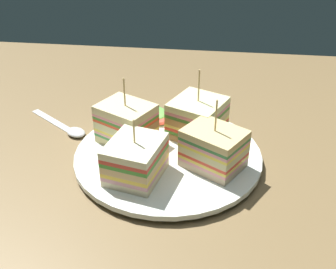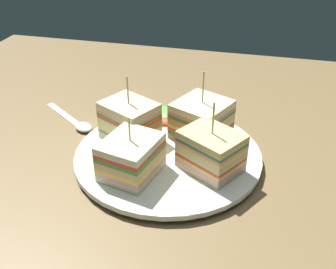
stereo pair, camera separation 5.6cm
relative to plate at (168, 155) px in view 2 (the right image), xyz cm
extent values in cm
cube|color=brown|center=(0.00, 0.00, -1.72)|extent=(110.91, 95.07, 1.80)
cylinder|color=white|center=(0.00, 0.00, -0.52)|extent=(16.63, 16.63, 0.61)
cylinder|color=white|center=(0.00, 0.00, 0.16)|extent=(26.82, 26.82, 0.75)
cube|color=beige|center=(-3.76, -5.80, 1.04)|extent=(9.63, 9.85, 1.00)
cube|color=#9E7242|center=(-2.24, -2.41, 1.04)|extent=(6.51, 3.15, 1.00)
cube|color=#468731|center=(-3.76, -5.80, 1.80)|extent=(9.63, 9.85, 0.52)
cube|color=#E3402F|center=(-3.76, -5.80, 2.33)|extent=(9.63, 9.85, 0.52)
cube|color=#E7CD59|center=(-3.76, -5.80, 2.85)|extent=(9.63, 9.85, 0.52)
cube|color=#DEC081|center=(-3.76, -5.80, 3.62)|extent=(9.63, 9.85, 1.00)
cube|color=#B2844C|center=(-2.24, -2.41, 3.62)|extent=(6.51, 3.15, 1.00)
cube|color=#457E30|center=(-3.76, -5.80, 4.38)|extent=(9.63, 9.85, 0.52)
cube|color=#D98289|center=(-3.76, -5.80, 4.90)|extent=(9.63, 9.85, 0.52)
cube|color=beige|center=(-3.76, -5.80, 5.67)|extent=(9.63, 9.85, 1.00)
cylinder|color=tan|center=(-3.76, -5.80, 8.62)|extent=(0.24, 0.24, 4.90)
cube|color=#D2C185|center=(6.50, -2.37, 1.10)|extent=(9.52, 8.86, 1.13)
cube|color=#9E7242|center=(3.20, -0.65, 1.10)|extent=(3.00, 5.39, 1.13)
cube|color=#3F8D41|center=(6.50, -2.37, 1.88)|extent=(9.52, 8.86, 0.42)
cube|color=#F3A6A3|center=(6.50, -2.37, 2.30)|extent=(9.52, 8.86, 0.42)
cube|color=#EED94F|center=(6.50, -2.37, 2.73)|extent=(9.52, 8.86, 0.42)
cube|color=beige|center=(6.50, -2.37, 3.50)|extent=(9.52, 8.86, 1.13)
cube|color=#9E7242|center=(3.20, -0.65, 3.50)|extent=(3.00, 5.39, 1.13)
cube|color=#E44928|center=(6.50, -2.37, 4.28)|extent=(9.52, 8.86, 0.42)
cube|color=#478E34|center=(6.50, -2.37, 4.70)|extent=(9.52, 8.86, 0.42)
cube|color=pink|center=(6.50, -2.37, 5.12)|extent=(9.52, 8.86, 0.42)
cube|color=beige|center=(6.50, -2.37, 5.90)|extent=(9.52, 8.86, 1.13)
cylinder|color=tan|center=(6.50, -2.37, 8.59)|extent=(0.24, 0.24, 4.23)
cube|color=beige|center=(3.47, 5.98, 1.02)|extent=(7.97, 8.84, 0.96)
cube|color=#B2844C|center=(2.63, 2.36, 1.02)|extent=(6.21, 1.71, 0.96)
cube|color=pink|center=(3.47, 5.98, 1.79)|extent=(7.97, 8.84, 0.57)
cube|color=yellow|center=(3.47, 5.98, 2.36)|extent=(7.97, 8.84, 0.57)
cube|color=#E0B77E|center=(3.47, 5.98, 3.12)|extent=(7.97, 8.84, 0.96)
cube|color=#B2844C|center=(2.63, 2.36, 3.12)|extent=(6.21, 1.71, 0.96)
cube|color=#459333|center=(3.47, 5.98, 3.89)|extent=(7.97, 8.84, 0.57)
cube|color=#D13F31|center=(3.47, 5.98, 4.46)|extent=(7.97, 8.84, 0.57)
cube|color=beige|center=(3.47, 5.98, 5.23)|extent=(7.97, 8.84, 0.96)
cylinder|color=tan|center=(3.47, 5.98, 7.34)|extent=(0.24, 0.24, 3.26)
cube|color=#D5B48E|center=(-6.48, 2.41, 1.02)|extent=(9.58, 9.03, 0.96)
cube|color=#9E7242|center=(-3.31, 0.47, 1.02)|extent=(3.30, 5.13, 0.96)
cube|color=pink|center=(-6.48, 2.41, 1.72)|extent=(9.58, 9.03, 0.44)
cube|color=#F6D34F|center=(-6.48, 2.41, 2.16)|extent=(9.58, 9.03, 0.44)
cube|color=red|center=(-6.48, 2.41, 2.61)|extent=(9.58, 9.03, 0.44)
cube|color=beige|center=(-6.48, 2.41, 3.31)|extent=(9.58, 9.03, 0.96)
cube|color=#9E7242|center=(-3.31, 0.47, 3.31)|extent=(3.30, 5.13, 0.96)
cube|color=yellow|center=(-6.48, 2.41, 4.01)|extent=(9.58, 9.03, 0.44)
cube|color=pink|center=(-6.48, 2.41, 4.45)|extent=(9.58, 9.03, 0.44)
cube|color=#3C7E3E|center=(-6.48, 2.41, 4.89)|extent=(9.58, 9.03, 0.44)
cube|color=#D6BC7B|center=(-6.48, 2.41, 5.60)|extent=(9.58, 9.03, 0.96)
cylinder|color=tan|center=(-6.48, 2.41, 8.31)|extent=(0.24, 0.24, 4.47)
ellipsoid|color=green|center=(3.52, -8.61, 1.04)|extent=(3.75, 4.71, 1.04)
ellipsoid|color=#448337|center=(4.20, -8.56, 1.16)|extent=(4.53, 4.94, 1.31)
ellipsoid|color=#56A23B|center=(1.65, -9.00, 0.97)|extent=(4.50, 4.23, 0.71)
ellipsoid|color=#53A848|center=(3.39, -11.03, 1.03)|extent=(3.98, 4.39, 1.12)
ellipsoid|color=#62A247|center=(2.56, -9.96, 1.24)|extent=(2.97, 4.13, 1.47)
cylinder|color=#D54233|center=(2.57, -9.05, 1.20)|extent=(4.13, 4.12, 1.06)
cube|color=silver|center=(21.11, -8.98, -0.70)|extent=(9.55, 7.23, 0.25)
ellipsoid|color=silver|center=(15.54, -5.05, -0.32)|extent=(4.30, 4.06, 1.00)
camera|label=1|loc=(-6.16, 47.51, 32.75)|focal=42.80mm
camera|label=2|loc=(-11.67, 46.46, 32.75)|focal=42.80mm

